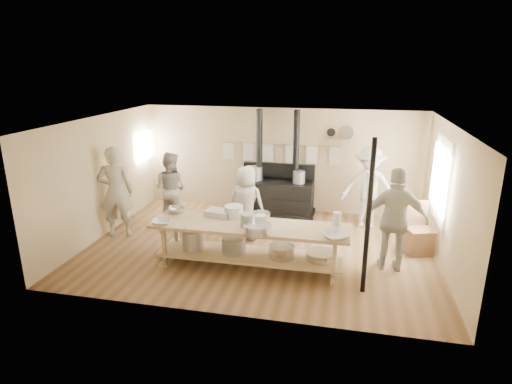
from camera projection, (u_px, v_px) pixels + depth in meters
The scene contains 24 objects.
ground at pixel (259, 247), 8.84m from camera, with size 7.00×7.00×0.00m, color brown.
room_shell at pixel (259, 171), 8.36m from camera, with size 7.00×7.00×7.00m.
window_right at pixel (441, 179), 8.26m from camera, with size 0.09×1.50×1.65m.
left_opening at pixel (144, 146), 10.94m from camera, with size 0.00×0.90×0.90m.
stove at pixel (276, 194), 10.67m from camera, with size 1.90×0.75×2.60m.
towel_rail at pixel (279, 150), 10.62m from camera, with size 3.00×0.04×0.47m.
back_wall_shelf at pixel (340, 135), 10.23m from camera, with size 0.63×0.14×0.32m.
prep_table at pixel (249, 241), 7.85m from camera, with size 3.60×0.90×0.85m.
support_post at pixel (368, 218), 6.78m from camera, with size 0.08×0.08×2.60m, color black.
cook_far_left at pixel (116, 192), 9.18m from camera, with size 0.73×0.48×1.99m, color beige.
cook_left at pixel (171, 189), 9.91m from camera, with size 0.84×0.65×1.72m, color beige.
cook_center at pixel (246, 203), 9.07m from camera, with size 0.79×0.51×1.61m, color beige.
cook_right at pixel (395, 220), 7.65m from camera, with size 1.13×0.47×1.93m, color beige.
cook_by_window at pixel (369, 187), 9.67m from camera, with size 1.23×0.71×1.91m, color beige.
chair at pixel (418, 238), 8.53m from camera, with size 0.60×0.60×1.03m.
bowl_white_a at pixel (162, 222), 7.74m from camera, with size 0.35×0.35×0.09m, color silver.
bowl_steel_a at pixel (176, 210), 8.36m from camera, with size 0.32×0.32×0.10m, color silver.
bowl_white_b at pixel (335, 236), 7.11m from camera, with size 0.43×0.43×0.11m, color silver.
bowl_steel_b at pixel (260, 216), 8.01m from camera, with size 0.38×0.38×0.12m, color silver.
roasting_pan at pixel (219, 213), 8.17m from camera, with size 0.51×0.34×0.11m, color #B2B2B7.
mixing_bowl_large at pixel (257, 228), 7.37m from camera, with size 0.48×0.48×0.15m, color silver.
bucket_galv at pixel (248, 220), 7.62m from camera, with size 0.26×0.26×0.24m, color gray.
deep_bowl_enamel at pixel (234, 211), 8.10m from camera, with size 0.35×0.35×0.22m, color silver.
pitcher at pixel (337, 219), 7.71m from camera, with size 0.15×0.15×0.24m, color silver.
Camera 1 is at (1.65, -7.94, 3.69)m, focal length 30.00 mm.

